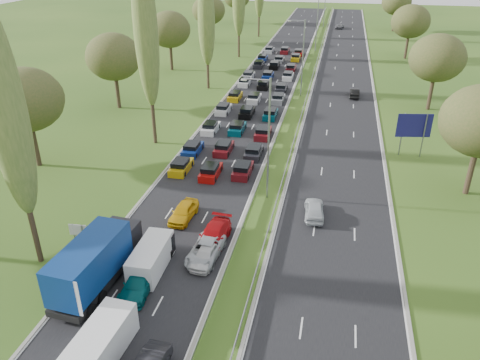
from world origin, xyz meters
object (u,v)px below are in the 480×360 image
Objects in this scene: near_car_2 at (110,256)px; info_sign at (78,232)px; white_van_rear at (152,256)px; white_van_front at (103,340)px; direction_sign at (414,127)px; blue_lorry at (97,260)px.

near_car_2 is 3.96m from info_sign.
white_van_rear reaches higher than near_car_2.
white_van_front is 2.63× the size of info_sign.
white_van_rear is 1.02× the size of direction_sign.
blue_lorry is 4.57× the size of info_sign.
white_van_rear is 2.52× the size of info_sign.
near_car_2 is 36.80m from direction_sign.
white_van_front is at bearing -89.10° from white_van_rear.
blue_lorry is at bearing 122.78° from white_van_front.
white_van_rear is at bearing 5.54° from near_car_2.
white_van_front is 41.25m from direction_sign.
white_van_front is (3.73, -8.48, 0.38)m from near_car_2.
blue_lorry is at bearing -130.74° from direction_sign.
near_car_2 is 0.96× the size of white_van_front.
white_van_front is 8.69m from white_van_rear.
direction_sign is (24.94, 28.96, 1.48)m from blue_lorry.
direction_sign is at bearing 49.45° from white_van_rear.
blue_lorry is 38.25m from direction_sign.
blue_lorry reaches higher than info_sign.
white_van_rear is at bearing 95.57° from white_van_front.
white_van_front is 1.05× the size of white_van_rear.
white_van_front reaches higher than info_sign.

